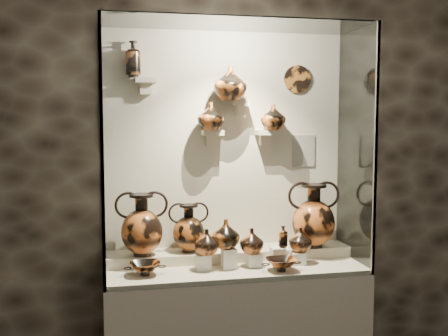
{
  "coord_description": "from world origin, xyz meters",
  "views": [
    {
      "loc": [
        -0.83,
        -1.35,
        1.83
      ],
      "look_at": [
        -0.06,
        2.22,
        1.48
      ],
      "focal_mm": 45.0,
      "sensor_mm": 36.0,
      "label": 1
    }
  ],
  "objects_px": {
    "jug_a": "(207,242)",
    "jug_e": "(300,240)",
    "lekythos_small": "(283,235)",
    "kylix_right": "(281,263)",
    "ovoid_vase_a": "(211,116)",
    "amphora_mid": "(189,228)",
    "amphora_left": "(142,225)",
    "amphora_right": "(313,215)",
    "ovoid_vase_b": "(230,83)",
    "jug_b": "(226,234)",
    "ovoid_vase_c": "(273,117)",
    "kylix_left": "(145,267)",
    "jug_c": "(252,241)",
    "lekythos_tall": "(133,57)"
  },
  "relations": [
    {
      "from": "amphora_right",
      "to": "lekythos_tall",
      "type": "bearing_deg",
      "value": 170.65
    },
    {
      "from": "amphora_mid",
      "to": "kylix_right",
      "type": "distance_m",
      "value": 0.67
    },
    {
      "from": "jug_b",
      "to": "lekythos_small",
      "type": "bearing_deg",
      "value": -5.52
    },
    {
      "from": "amphora_left",
      "to": "jug_a",
      "type": "bearing_deg",
      "value": -7.57
    },
    {
      "from": "amphora_right",
      "to": "kylix_right",
      "type": "height_order",
      "value": "amphora_right"
    },
    {
      "from": "jug_e",
      "to": "ovoid_vase_a",
      "type": "distance_m",
      "value": 1.02
    },
    {
      "from": "lekythos_small",
      "to": "kylix_right",
      "type": "relative_size",
      "value": 0.66
    },
    {
      "from": "lekythos_small",
      "to": "kylix_left",
      "type": "distance_m",
      "value": 0.92
    },
    {
      "from": "jug_b",
      "to": "amphora_right",
      "type": "bearing_deg",
      "value": 10.22
    },
    {
      "from": "kylix_right",
      "to": "ovoid_vase_c",
      "type": "height_order",
      "value": "ovoid_vase_c"
    },
    {
      "from": "jug_e",
      "to": "kylix_right",
      "type": "bearing_deg",
      "value": -134.55
    },
    {
      "from": "kylix_right",
      "to": "amphora_mid",
      "type": "bearing_deg",
      "value": 124.4
    },
    {
      "from": "ovoid_vase_b",
      "to": "ovoid_vase_c",
      "type": "height_order",
      "value": "ovoid_vase_b"
    },
    {
      "from": "jug_c",
      "to": "lekythos_small",
      "type": "bearing_deg",
      "value": -10.43
    },
    {
      "from": "lekythos_tall",
      "to": "amphora_left",
      "type": "bearing_deg",
      "value": -72.64
    },
    {
      "from": "lekythos_small",
      "to": "kylix_left",
      "type": "xyz_separation_m",
      "value": [
        -0.91,
        -0.04,
        -0.15
      ]
    },
    {
      "from": "lekythos_small",
      "to": "ovoid_vase_a",
      "type": "xyz_separation_m",
      "value": [
        -0.43,
        0.26,
        0.78
      ]
    },
    {
      "from": "kylix_right",
      "to": "lekythos_tall",
      "type": "height_order",
      "value": "lekythos_tall"
    },
    {
      "from": "amphora_right",
      "to": "jug_e",
      "type": "height_order",
      "value": "amphora_right"
    },
    {
      "from": "jug_e",
      "to": "kylix_left",
      "type": "bearing_deg",
      "value": -171.03
    },
    {
      "from": "jug_a",
      "to": "jug_e",
      "type": "xyz_separation_m",
      "value": [
        0.64,
        0.02,
        -0.02
      ]
    },
    {
      "from": "ovoid_vase_b",
      "to": "jug_b",
      "type": "bearing_deg",
      "value": -92.53
    },
    {
      "from": "jug_b",
      "to": "jug_c",
      "type": "bearing_deg",
      "value": -5.96
    },
    {
      "from": "lekythos_small",
      "to": "ovoid_vase_a",
      "type": "relative_size",
      "value": 0.87
    },
    {
      "from": "jug_c",
      "to": "ovoid_vase_a",
      "type": "relative_size",
      "value": 0.87
    },
    {
      "from": "ovoid_vase_c",
      "to": "jug_c",
      "type": "bearing_deg",
      "value": -126.07
    },
    {
      "from": "jug_c",
      "to": "lekythos_small",
      "type": "xyz_separation_m",
      "value": [
        0.21,
        -0.01,
        0.03
      ]
    },
    {
      "from": "amphora_mid",
      "to": "ovoid_vase_b",
      "type": "relative_size",
      "value": 1.41
    },
    {
      "from": "jug_c",
      "to": "lekythos_tall",
      "type": "relative_size",
      "value": 0.62
    },
    {
      "from": "amphora_mid",
      "to": "lekythos_small",
      "type": "relative_size",
      "value": 2.0
    },
    {
      "from": "jug_b",
      "to": "jug_e",
      "type": "relative_size",
      "value": 1.17
    },
    {
      "from": "kylix_right",
      "to": "ovoid_vase_a",
      "type": "xyz_separation_m",
      "value": [
        -0.38,
        0.38,
        0.93
      ]
    },
    {
      "from": "jug_c",
      "to": "ovoid_vase_b",
      "type": "height_order",
      "value": "ovoid_vase_b"
    },
    {
      "from": "kylix_left",
      "to": "kylix_right",
      "type": "bearing_deg",
      "value": -30.86
    },
    {
      "from": "kylix_left",
      "to": "jug_c",
      "type": "bearing_deg",
      "value": -20.84
    },
    {
      "from": "kylix_left",
      "to": "amphora_mid",
      "type": "bearing_deg",
      "value": 14.23
    },
    {
      "from": "amphora_left",
      "to": "ovoid_vase_a",
      "type": "height_order",
      "value": "ovoid_vase_a"
    },
    {
      "from": "amphora_left",
      "to": "kylix_right",
      "type": "distance_m",
      "value": 0.94
    },
    {
      "from": "amphora_mid",
      "to": "ovoid_vase_a",
      "type": "relative_size",
      "value": 1.73
    },
    {
      "from": "jug_a",
      "to": "jug_e",
      "type": "bearing_deg",
      "value": 2.77
    },
    {
      "from": "ovoid_vase_c",
      "to": "lekythos_small",
      "type": "bearing_deg",
      "value": -86.31
    },
    {
      "from": "jug_b",
      "to": "jug_c",
      "type": "relative_size",
      "value": 1.15
    },
    {
      "from": "lekythos_small",
      "to": "kylix_left",
      "type": "height_order",
      "value": "lekythos_small"
    },
    {
      "from": "kylix_left",
      "to": "lekythos_tall",
      "type": "distance_m",
      "value": 1.36
    },
    {
      "from": "amphora_mid",
      "to": "jug_e",
      "type": "height_order",
      "value": "amphora_mid"
    },
    {
      "from": "lekythos_small",
      "to": "kylix_right",
      "type": "height_order",
      "value": "lekythos_small"
    },
    {
      "from": "amphora_right",
      "to": "jug_b",
      "type": "bearing_deg",
      "value": -170.96
    },
    {
      "from": "lekythos_small",
      "to": "lekythos_tall",
      "type": "height_order",
      "value": "lekythos_tall"
    },
    {
      "from": "ovoid_vase_c",
      "to": "jug_b",
      "type": "bearing_deg",
      "value": -143.37
    },
    {
      "from": "amphora_mid",
      "to": "ovoid_vase_c",
      "type": "distance_m",
      "value": 0.96
    }
  ]
}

